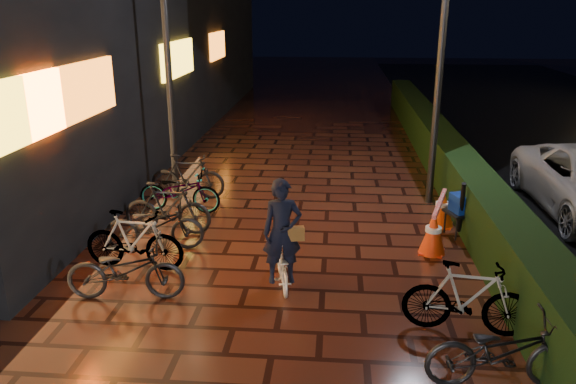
{
  "coord_description": "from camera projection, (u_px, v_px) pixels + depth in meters",
  "views": [
    {
      "loc": [
        0.68,
        -5.59,
        3.93
      ],
      "look_at": [
        -0.05,
        2.84,
        1.1
      ],
      "focal_mm": 35.0,
      "sensor_mm": 36.0,
      "label": 1
    }
  ],
  "objects": [
    {
      "name": "parked_bikes_storefront",
      "position": [
        161.0,
        215.0,
        9.76
      ],
      "size": [
        1.89,
        4.93,
        0.96
      ],
      "color": "black",
      "rests_on": "ground"
    },
    {
      "name": "lamp_post_hedge",
      "position": [
        440.0,
        60.0,
        10.82
      ],
      "size": [
        0.5,
        0.14,
        5.29
      ],
      "color": "black",
      "rests_on": "ground"
    },
    {
      "name": "ground",
      "position": [
        271.0,
        357.0,
        6.58
      ],
      "size": [
        80.0,
        80.0,
        0.0
      ],
      "primitive_type": "plane",
      "color": "#381911",
      "rests_on": "ground"
    },
    {
      "name": "lamp_post_sf",
      "position": [
        168.0,
        58.0,
        11.67
      ],
      "size": [
        0.5,
        0.14,
        5.21
      ],
      "color": "black",
      "rests_on": "ground"
    },
    {
      "name": "hedge",
      "position": [
        442.0,
        152.0,
        13.71
      ],
      "size": [
        0.7,
        20.0,
        1.0
      ],
      "primitive_type": "cube",
      "color": "black",
      "rests_on": "ground"
    },
    {
      "name": "traffic_barrier",
      "position": [
        438.0,
        220.0,
        9.82
      ],
      "size": [
        0.84,
        1.73,
        0.71
      ],
      "color": "red",
      "rests_on": "ground"
    },
    {
      "name": "parked_bikes_hedge",
      "position": [
        485.0,
        325.0,
        6.4
      ],
      "size": [
        1.8,
        1.72,
        0.96
      ],
      "color": "black",
      "rests_on": "ground"
    },
    {
      "name": "cart_assembly",
      "position": [
        464.0,
        205.0,
        9.88
      ],
      "size": [
        0.72,
        0.78,
        1.11
      ],
      "color": "black",
      "rests_on": "ground"
    },
    {
      "name": "cyclist",
      "position": [
        282.0,
        248.0,
        8.06
      ],
      "size": [
        0.65,
        1.2,
        1.64
      ],
      "color": "white",
      "rests_on": "ground"
    }
  ]
}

